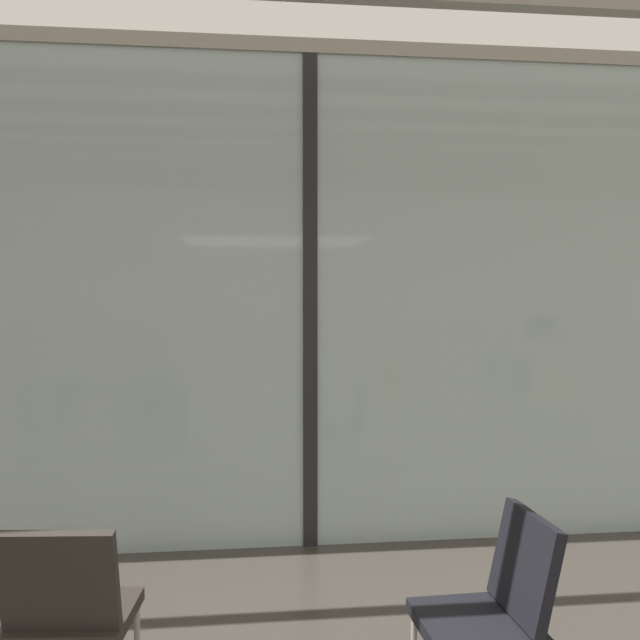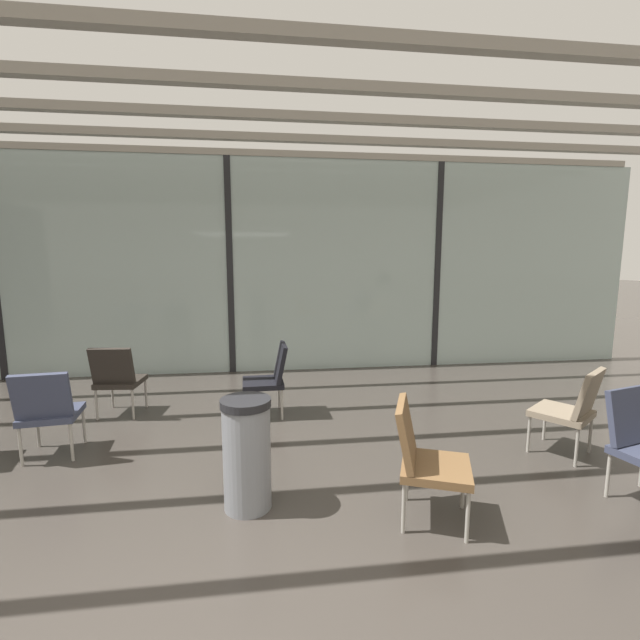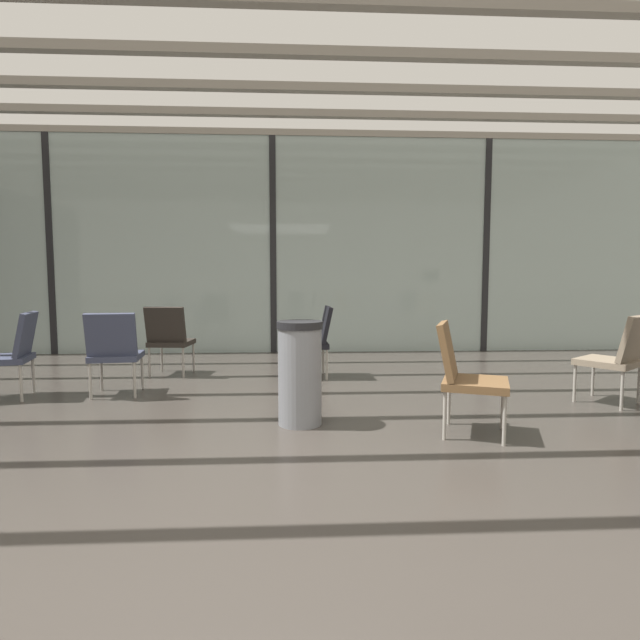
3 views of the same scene
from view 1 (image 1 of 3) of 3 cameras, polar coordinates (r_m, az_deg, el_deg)
The scene contains 5 objects.
glass_curtain_wall at distance 4.93m, azimuth -0.86°, elevation 1.39°, with size 14.00×0.08×3.46m, color #A3B7B2.
window_mullion_1 at distance 4.93m, azimuth -0.86°, elevation 1.39°, with size 0.10×0.12×3.46m, color black.
parked_airplane at distance 11.44m, azimuth -1.79°, elevation 2.70°, with size 13.24×3.72×3.72m.
lounge_chair_0 at distance 3.36m, azimuth -19.82°, elevation -21.10°, with size 0.53×0.57×0.87m.
lounge_chair_7 at distance 3.30m, azimuth 14.20°, elevation -21.48°, with size 0.54×0.50×0.87m.
Camera 1 is at (-0.50, 0.29, 1.83)m, focal length 39.11 mm.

